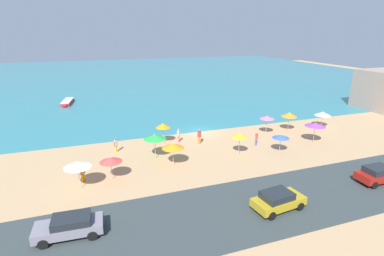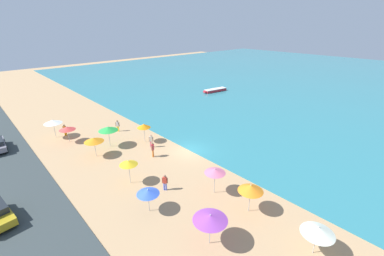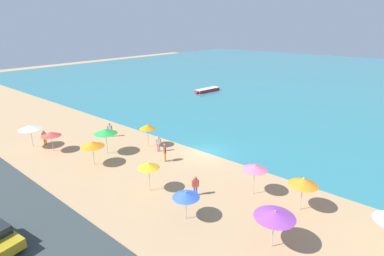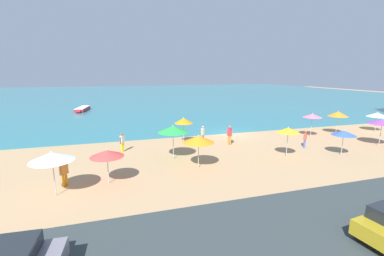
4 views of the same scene
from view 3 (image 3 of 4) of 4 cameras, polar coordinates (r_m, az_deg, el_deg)
name	(u,v)px [view 3 (image 3 of 4)]	position (r m, az deg, el deg)	size (l,w,h in m)	color
ground_plane	(206,153)	(30.79, 2.68, -4.72)	(160.00, 160.00, 0.00)	tan
sea	(348,79)	(80.27, 27.51, 8.21)	(150.00, 110.00, 0.05)	teal
coastal_road	(21,248)	(21.50, -29.86, -19.23)	(80.00, 8.00, 0.06)	#333C3D
beach_umbrella_0	(106,131)	(30.99, -16.14, -0.60)	(2.33, 2.33, 2.70)	#B2B2B7
beach_umbrella_1	(147,127)	(31.85, -8.48, 0.24)	(1.71, 1.71, 2.55)	#B2B2B7
beach_umbrella_2	(275,214)	(18.37, 15.51, -15.55)	(2.40, 2.40, 2.51)	#B2B2B7
beach_umbrella_3	(92,144)	(28.92, -18.47, -2.93)	(2.19, 2.19, 2.38)	#B2B2B7
beach_umbrella_4	(255,167)	(23.22, 11.90, -7.36)	(1.90, 1.90, 2.53)	#B2B2B7
beach_umbrella_5	(30,127)	(35.66, -28.50, 0.12)	(2.26, 2.26, 2.54)	#B2B2B7
beach_umbrella_7	(186,195)	(20.20, -1.15, -12.57)	(1.84, 1.84, 2.13)	#B2B2B7
beach_umbrella_8	(149,165)	(23.43, -8.26, -7.07)	(1.72, 1.72, 2.47)	#B2B2B7
beach_umbrella_9	(51,134)	(33.64, -25.30, -1.04)	(1.99, 1.99, 2.17)	#B2B2B7
beach_umbrella_10	(303,182)	(22.27, 20.46, -9.55)	(2.02, 2.02, 2.58)	#B2B2B7
bather_0	(195,185)	(23.19, 0.63, -10.76)	(0.45, 0.41, 1.63)	#445CD5
bather_1	(158,143)	(30.89, -6.43, -2.83)	(0.42, 0.44, 1.70)	#DD6E87
bather_2	(165,151)	(28.62, -5.18, -4.47)	(0.40, 0.47, 1.82)	orange
bather_3	(44,137)	(36.24, -26.30, -1.50)	(0.44, 0.42, 1.60)	orange
bather_4	(110,129)	(35.97, -15.39, -0.22)	(0.42, 0.44, 1.65)	yellow
skiff_nearshore	(207,90)	(58.31, 2.92, 7.25)	(2.21, 5.86, 0.62)	red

